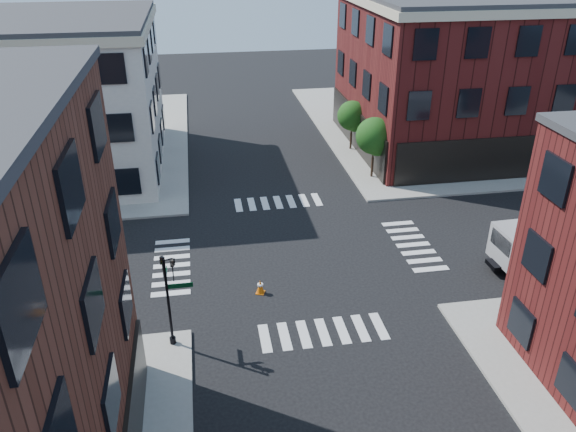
# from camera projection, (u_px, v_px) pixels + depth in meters

# --- Properties ---
(ground) EXTENTS (120.00, 120.00, 0.00)m
(ground) POSITION_uv_depth(u_px,v_px,m) (296.00, 255.00, 32.02)
(ground) COLOR black
(ground) RESTS_ON ground
(sidewalk_ne) EXTENTS (30.00, 30.00, 0.15)m
(sidewalk_ne) POSITION_uv_depth(u_px,v_px,m) (474.00, 123.00, 53.49)
(sidewalk_ne) COLOR gray
(sidewalk_ne) RESTS_ON ground
(sidewalk_nw) EXTENTS (30.00, 30.00, 0.15)m
(sidewalk_nw) POSITION_uv_depth(u_px,v_px,m) (8.00, 148.00, 47.35)
(sidewalk_nw) COLOR gray
(sidewalk_nw) RESTS_ON ground
(building_ne) EXTENTS (25.00, 16.00, 12.00)m
(building_ne) POSITION_uv_depth(u_px,v_px,m) (506.00, 73.00, 46.32)
(building_ne) COLOR #401010
(building_ne) RESTS_ON ground
(building_nw) EXTENTS (22.00, 16.00, 11.00)m
(building_nw) POSITION_uv_depth(u_px,v_px,m) (1.00, 100.00, 40.78)
(building_nw) COLOR silver
(building_nw) RESTS_ON ground
(tree_near) EXTENTS (2.69, 2.69, 4.49)m
(tree_near) POSITION_uv_depth(u_px,v_px,m) (375.00, 138.00, 40.44)
(tree_near) COLOR black
(tree_near) RESTS_ON ground
(tree_far) EXTENTS (2.43, 2.43, 4.07)m
(tree_far) POSITION_uv_depth(u_px,v_px,m) (353.00, 117.00, 45.84)
(tree_far) COLOR black
(tree_far) RESTS_ON ground
(signal_pole) EXTENTS (1.29, 1.24, 4.60)m
(signal_pole) POSITION_uv_depth(u_px,v_px,m) (169.00, 291.00, 23.87)
(signal_pole) COLOR black
(signal_pole) RESTS_ON ground
(box_truck) EXTENTS (8.01, 2.72, 3.58)m
(box_truck) POSITION_uv_depth(u_px,v_px,m) (568.00, 235.00, 30.29)
(box_truck) COLOR silver
(box_truck) RESTS_ON ground
(traffic_cone) EXTENTS (0.54, 0.54, 0.78)m
(traffic_cone) POSITION_uv_depth(u_px,v_px,m) (260.00, 287.00, 28.51)
(traffic_cone) COLOR #DC6409
(traffic_cone) RESTS_ON ground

